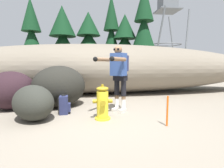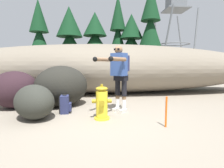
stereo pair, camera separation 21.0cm
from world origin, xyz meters
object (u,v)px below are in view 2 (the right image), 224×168
(spare_backpack, at_px, (65,104))
(boulder_small, at_px, (34,102))
(watchtower, at_px, (176,3))
(boulder_large, at_px, (62,86))
(survey_stake, at_px, (166,112))
(fire_hydrant, at_px, (102,103))
(boulder_mid, at_px, (15,90))
(utility_worker, at_px, (119,71))

(spare_backpack, xyz_separation_m, boulder_small, (-0.58, -0.43, 0.17))
(watchtower, bearing_deg, spare_backpack, -122.99)
(boulder_large, height_order, survey_stake, boulder_large)
(fire_hydrant, height_order, spare_backpack, fire_hydrant)
(boulder_mid, distance_m, boulder_small, 1.39)
(fire_hydrant, xyz_separation_m, spare_backpack, (-0.91, 0.56, -0.14))
(boulder_small, height_order, watchtower, watchtower)
(fire_hydrant, bearing_deg, boulder_small, 175.23)
(fire_hydrant, bearing_deg, boulder_large, 130.80)
(spare_backpack, relative_size, boulder_small, 0.45)
(fire_hydrant, relative_size, utility_worker, 0.47)
(watchtower, bearing_deg, boulder_large, -125.33)
(watchtower, bearing_deg, survey_stake, -113.87)
(utility_worker, bearing_deg, fire_hydrant, 0.19)
(spare_backpack, relative_size, survey_stake, 0.78)
(watchtower, relative_size, survey_stake, 15.75)
(spare_backpack, bearing_deg, boulder_large, 100.89)
(boulder_large, distance_m, watchtower, 16.19)
(survey_stake, bearing_deg, spare_backpack, 151.90)
(fire_hydrant, xyz_separation_m, watchtower, (7.41, 13.38, 6.83))
(utility_worker, xyz_separation_m, boulder_small, (-1.93, -0.41, -0.67))
(fire_hydrant, height_order, boulder_small, fire_hydrant)
(boulder_mid, bearing_deg, spare_backpack, -22.98)
(utility_worker, bearing_deg, boulder_mid, -63.08)
(spare_backpack, bearing_deg, fire_hydrant, -37.22)
(spare_backpack, relative_size, boulder_large, 0.30)
(utility_worker, height_order, boulder_large, utility_worker)
(boulder_small, relative_size, watchtower, 0.11)
(spare_backpack, distance_m, watchtower, 16.80)
(fire_hydrant, xyz_separation_m, boulder_small, (-1.49, 0.12, 0.03))
(boulder_mid, xyz_separation_m, survey_stake, (3.62, -1.77, -0.22))
(boulder_large, xyz_separation_m, watchtower, (8.55, 12.06, 6.60))
(boulder_large, relative_size, survey_stake, 2.59)
(utility_worker, xyz_separation_m, boulder_mid, (-2.83, 0.65, -0.54))
(fire_hydrant, distance_m, boulder_mid, 2.67)
(boulder_large, relative_size, boulder_small, 1.48)
(fire_hydrant, distance_m, boulder_large, 1.76)
(spare_backpack, xyz_separation_m, survey_stake, (2.14, -1.14, 0.08))
(boulder_large, distance_m, boulder_small, 1.26)
(utility_worker, relative_size, watchtower, 0.18)
(boulder_mid, distance_m, survey_stake, 4.03)
(boulder_mid, bearing_deg, utility_worker, -12.94)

